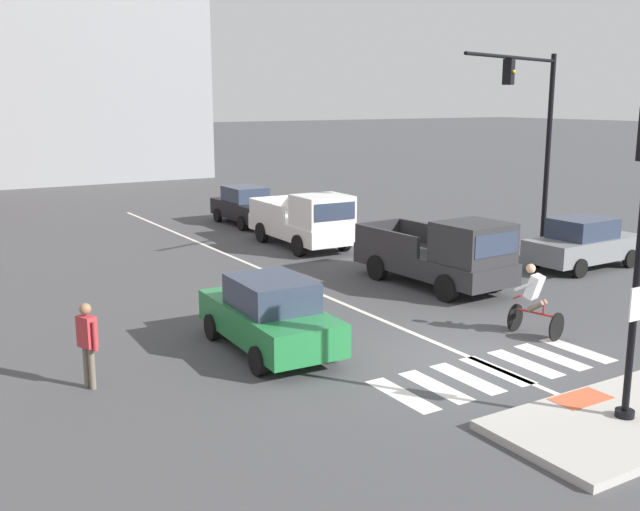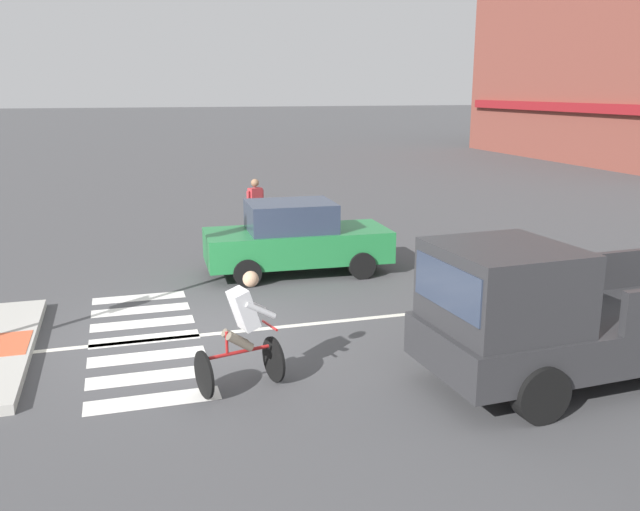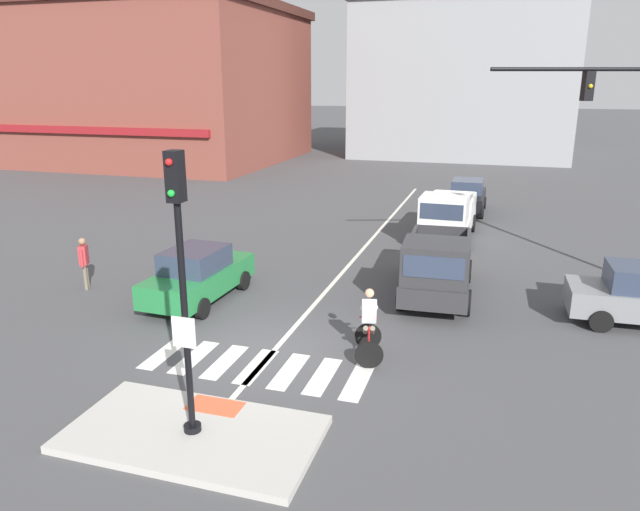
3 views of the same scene
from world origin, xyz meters
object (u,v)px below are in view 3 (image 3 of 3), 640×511
(pickup_truck_charcoal_eastbound_mid, at_px, (437,268))
(signal_pole, at_px, (182,272))
(pickup_truck_white_eastbound_far, at_px, (447,217))
(cyclist, at_px, (369,323))
(pedestrian_at_curb_left, at_px, (84,259))
(car_green_westbound_near, at_px, (198,275))
(car_black_eastbound_distant, at_px, (467,196))

(pickup_truck_charcoal_eastbound_mid, bearing_deg, signal_pole, -111.66)
(pickup_truck_white_eastbound_far, height_order, pickup_truck_charcoal_eastbound_mid, same)
(cyclist, height_order, pedestrian_at_curb_left, cyclist)
(car_green_westbound_near, bearing_deg, cyclist, -21.47)
(pedestrian_at_curb_left, bearing_deg, pickup_truck_white_eastbound_far, 42.46)
(pickup_truck_white_eastbound_far, height_order, cyclist, pickup_truck_white_eastbound_far)
(car_green_westbound_near, height_order, pedestrian_at_curb_left, pedestrian_at_curb_left)
(pickup_truck_charcoal_eastbound_mid, relative_size, cyclist, 3.09)
(car_green_westbound_near, xyz_separation_m, cyclist, (5.70, -2.24, 0.06))
(car_black_eastbound_distant, bearing_deg, pedestrian_at_curb_left, -124.98)
(signal_pole, xyz_separation_m, cyclist, (2.36, 4.24, -2.35))
(signal_pole, xyz_separation_m, car_black_eastbound_distant, (3.49, 21.71, -2.41))
(pickup_truck_charcoal_eastbound_mid, height_order, cyclist, pickup_truck_charcoal_eastbound_mid)
(car_black_eastbound_distant, xyz_separation_m, pickup_truck_charcoal_eastbound_mid, (-0.05, -13.04, 0.17))
(signal_pole, distance_m, pickup_truck_white_eastbound_far, 16.24)
(cyclist, distance_m, pedestrian_at_curb_left, 9.84)
(signal_pole, relative_size, pedestrian_at_curb_left, 3.07)
(car_black_eastbound_distant, relative_size, cyclist, 2.45)
(car_black_eastbound_distant, relative_size, pickup_truck_charcoal_eastbound_mid, 0.79)
(signal_pole, height_order, pickup_truck_charcoal_eastbound_mid, signal_pole)
(cyclist, bearing_deg, car_black_eastbound_distant, 86.31)
(car_green_westbound_near, distance_m, pickup_truck_white_eastbound_far, 11.30)
(car_black_eastbound_distant, distance_m, car_green_westbound_near, 16.69)
(car_green_westbound_near, relative_size, cyclist, 2.48)
(signal_pole, bearing_deg, cyclist, 60.89)
(car_black_eastbound_distant, height_order, car_green_westbound_near, same)
(pickup_truck_charcoal_eastbound_mid, height_order, pedestrian_at_curb_left, pickup_truck_charcoal_eastbound_mid)
(pickup_truck_white_eastbound_far, relative_size, pickup_truck_charcoal_eastbound_mid, 0.99)
(car_green_westbound_near, distance_m, cyclist, 6.13)
(pickup_truck_white_eastbound_far, bearing_deg, car_black_eastbound_distant, 85.85)
(signal_pole, distance_m, pickup_truck_charcoal_eastbound_mid, 9.59)
(car_green_westbound_near, height_order, cyclist, cyclist)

